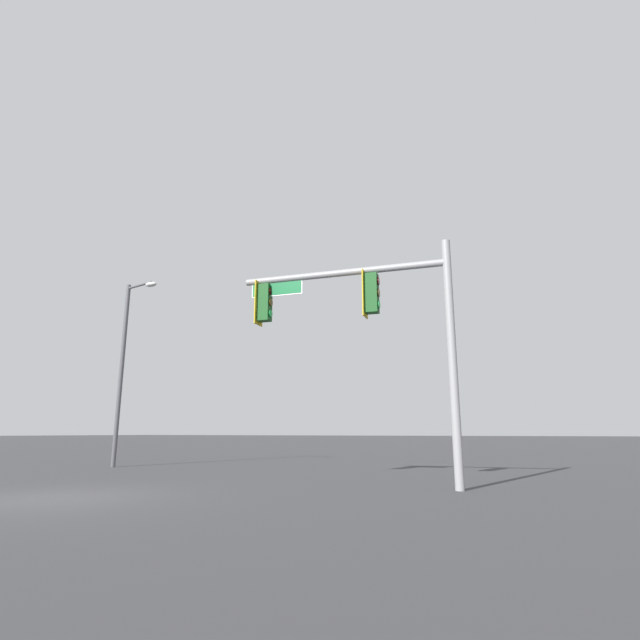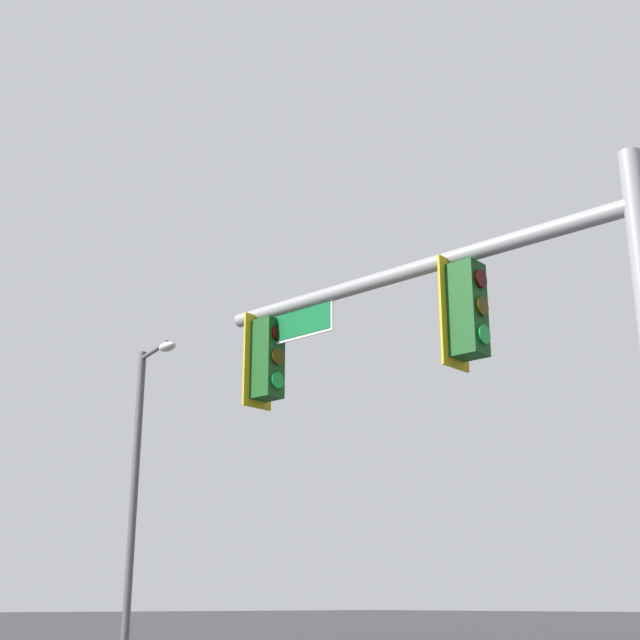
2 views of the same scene
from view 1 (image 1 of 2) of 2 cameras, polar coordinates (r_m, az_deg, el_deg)
name	(u,v)px [view 1 (image 1 of 2)]	position (r m, az deg, el deg)	size (l,w,h in m)	color
ground_plane	(50,499)	(12.45, -28.48, -17.53)	(400.00, 400.00, 0.00)	#38383A
signal_pole_near	(367,312)	(13.60, 5.37, 0.87)	(5.89, 1.12, 6.33)	gray
street_lamp	(125,358)	(22.44, -21.36, -4.10)	(1.94, 0.49, 7.62)	#4C4C51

